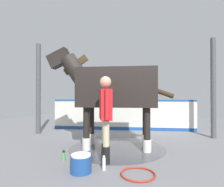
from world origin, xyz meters
TOP-DOWN VIEW (x-y plane):
  - ground_plane at (0.00, 0.00)m, footprint 16.00×16.00m
  - wet_patch at (-0.07, -0.13)m, footprint 2.43×2.43m
  - barrier_wall at (-2.47, -0.81)m, footprint 1.57×5.31m
  - roof_post_near at (-0.69, -3.33)m, footprint 0.16×0.16m
  - roof_post_far at (-2.26, 2.28)m, footprint 0.16×0.16m
  - horse at (-0.04, -0.24)m, footprint 1.45×3.22m
  - handler at (0.97, 0.02)m, footprint 0.61×0.44m
  - wash_bucket at (1.59, -0.17)m, footprint 0.37×0.37m
  - bottle_shampoo at (1.36, 0.16)m, footprint 0.06×0.06m
  - bottle_spray at (1.23, -0.81)m, footprint 0.07×0.07m
  - hose_coil at (1.33, 0.78)m, footprint 0.60×0.60m

SIDE VIEW (x-z plane):
  - ground_plane at x=0.00m, z-range -0.02..0.00m
  - wet_patch at x=-0.07m, z-range 0.00..0.00m
  - hose_coil at x=1.33m, z-range 0.00..0.03m
  - bottle_spray at x=1.23m, z-range -0.01..0.20m
  - bottle_shampoo at x=1.36m, z-range -0.01..0.25m
  - wash_bucket at x=1.59m, z-range 0.00..0.31m
  - barrier_wall at x=-2.47m, z-range -0.04..1.13m
  - handler at x=0.97m, z-range 0.14..1.87m
  - horse at x=-0.04m, z-range 0.21..2.81m
  - roof_post_near at x=-0.69m, z-range 0.00..3.16m
  - roof_post_far at x=-2.26m, z-range 0.00..3.16m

